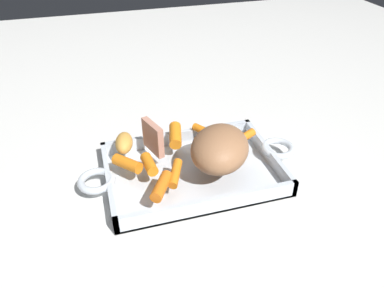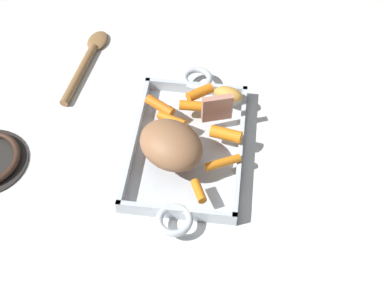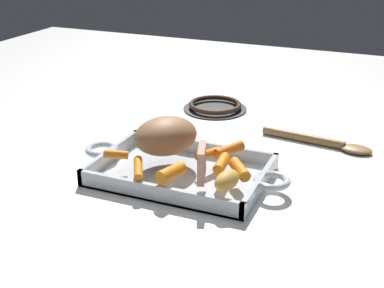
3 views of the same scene
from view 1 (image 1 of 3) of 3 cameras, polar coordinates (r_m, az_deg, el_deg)
ground_plane at (r=0.70m, az=0.07°, el=-4.73°), size 2.31×2.31×0.00m
roasting_dish at (r=0.70m, az=0.07°, el=-4.07°), size 0.41×0.22×0.03m
pork_roast at (r=0.65m, az=4.29°, el=-0.70°), size 0.15×0.16×0.07m
roast_slice_outer at (r=0.69m, az=-6.03°, el=1.02°), size 0.03×0.06×0.06m
baby_carrot_center_right at (r=0.75m, az=2.27°, el=1.84°), size 0.05×0.07×0.02m
baby_carrot_northeast at (r=0.67m, az=-9.94°, el=-2.99°), size 0.05×0.06×0.02m
baby_carrot_southeast at (r=0.73m, az=-2.59°, el=1.36°), size 0.04×0.07×0.03m
baby_carrot_northwest at (r=0.64m, az=-2.57°, el=-4.53°), size 0.04×0.06×0.02m
baby_carrot_center_left at (r=0.66m, az=-6.56°, el=-3.25°), size 0.02×0.05×0.02m
baby_carrot_southwest at (r=0.74m, az=8.16°, el=1.12°), size 0.05×0.03×0.02m
baby_carrot_short at (r=0.61m, az=-4.72°, el=-6.48°), size 0.05×0.07×0.02m
potato_near_roast at (r=0.71m, az=-10.42°, el=0.17°), size 0.04×0.06×0.03m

